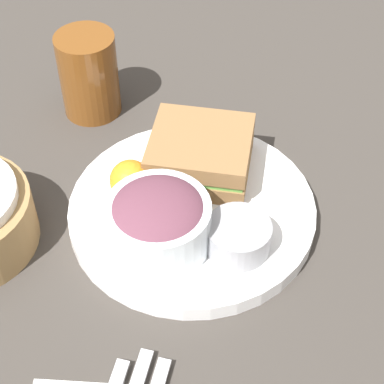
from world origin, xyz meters
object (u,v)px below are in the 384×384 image
plate (192,211)px  dressing_cup (238,237)px  salad_bowl (158,220)px  drink_glass (89,75)px  sandwich (200,154)px

plate → dressing_cup: 0.08m
salad_bowl → drink_glass: size_ratio=0.97×
plate → drink_glass: (0.18, 0.14, 0.04)m
dressing_cup → drink_glass: size_ratio=0.61×
salad_bowl → dressing_cup: (-0.00, -0.08, -0.02)m
plate → dressing_cup: bearing=-137.8°
plate → drink_glass: bearing=38.1°
sandwich → salad_bowl: bearing=162.0°
drink_glass → sandwich: bearing=-130.1°
plate → drink_glass: drink_glass is taller
sandwich → dressing_cup: size_ratio=1.82×
plate → dressing_cup: (-0.06, -0.05, 0.03)m
sandwich → drink_glass: drink_glass is taller
sandwich → dressing_cup: bearing=-158.3°
salad_bowl → drink_glass: 0.26m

